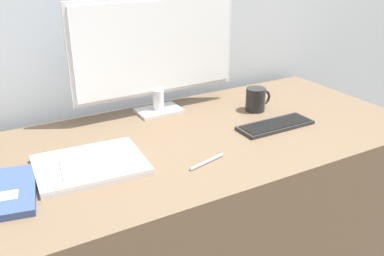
{
  "coord_description": "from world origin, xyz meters",
  "views": [
    {
      "loc": [
        -0.67,
        -0.99,
        1.34
      ],
      "look_at": [
        -0.06,
        0.07,
        0.8
      ],
      "focal_mm": 40.0,
      "sensor_mm": 36.0,
      "label": 1
    }
  ],
  "objects_px": {
    "keyboard": "(275,125)",
    "coffee_mug": "(256,99)",
    "monitor": "(156,51)",
    "laptop": "(90,165)",
    "pen": "(207,162)",
    "ereader": "(86,162)"
  },
  "relations": [
    {
      "from": "keyboard",
      "to": "coffee_mug",
      "type": "xyz_separation_m",
      "value": [
        0.04,
        0.16,
        0.04
      ]
    },
    {
      "from": "monitor",
      "to": "laptop",
      "type": "bearing_deg",
      "value": -140.04
    },
    {
      "from": "coffee_mug",
      "to": "pen",
      "type": "xyz_separation_m",
      "value": [
        -0.39,
        -0.27,
        -0.04
      ]
    },
    {
      "from": "laptop",
      "to": "coffee_mug",
      "type": "relative_size",
      "value": 2.95
    },
    {
      "from": "ereader",
      "to": "pen",
      "type": "bearing_deg",
      "value": -23.11
    },
    {
      "from": "ereader",
      "to": "coffee_mug",
      "type": "relative_size",
      "value": 1.87
    },
    {
      "from": "keyboard",
      "to": "ereader",
      "type": "height_order",
      "value": "ereader"
    },
    {
      "from": "laptop",
      "to": "coffee_mug",
      "type": "bearing_deg",
      "value": 10.74
    },
    {
      "from": "coffee_mug",
      "to": "laptop",
      "type": "bearing_deg",
      "value": -169.26
    },
    {
      "from": "monitor",
      "to": "laptop",
      "type": "distance_m",
      "value": 0.52
    },
    {
      "from": "monitor",
      "to": "keyboard",
      "type": "bearing_deg",
      "value": -48.87
    },
    {
      "from": "ereader",
      "to": "coffee_mug",
      "type": "distance_m",
      "value": 0.72
    },
    {
      "from": "keyboard",
      "to": "pen",
      "type": "xyz_separation_m",
      "value": [
        -0.35,
        -0.11,
        -0.0
      ]
    },
    {
      "from": "pen",
      "to": "laptop",
      "type": "bearing_deg",
      "value": 155.03
    },
    {
      "from": "keyboard",
      "to": "pen",
      "type": "bearing_deg",
      "value": -162.61
    },
    {
      "from": "pen",
      "to": "coffee_mug",
      "type": "bearing_deg",
      "value": 35.16
    },
    {
      "from": "monitor",
      "to": "laptop",
      "type": "xyz_separation_m",
      "value": [
        -0.36,
        -0.3,
        -0.23
      ]
    },
    {
      "from": "laptop",
      "to": "pen",
      "type": "distance_m",
      "value": 0.34
    },
    {
      "from": "monitor",
      "to": "ereader",
      "type": "distance_m",
      "value": 0.53
    },
    {
      "from": "laptop",
      "to": "ereader",
      "type": "xyz_separation_m",
      "value": [
        -0.01,
        -0.01,
        0.01
      ]
    },
    {
      "from": "keyboard",
      "to": "coffee_mug",
      "type": "bearing_deg",
      "value": 76.75
    },
    {
      "from": "keyboard",
      "to": "monitor",
      "type": "bearing_deg",
      "value": 131.13
    }
  ]
}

